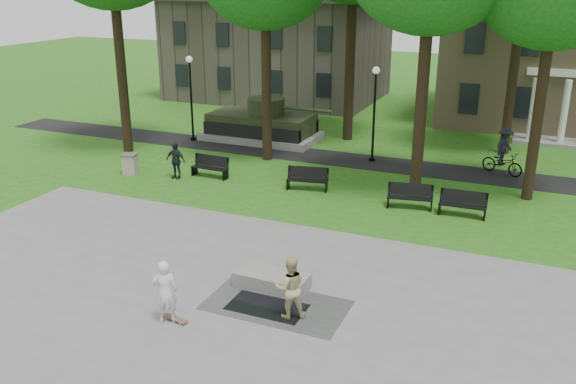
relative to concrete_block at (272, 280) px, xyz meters
name	(u,v)px	position (x,y,z in m)	size (l,w,h in m)	color
ground	(256,256)	(-1.39, 1.78, -0.24)	(120.00, 120.00, 0.00)	#2C5013
plaza	(173,331)	(-1.39, -3.22, -0.23)	(22.00, 16.00, 0.02)	gray
footpath	(361,161)	(-1.39, 13.78, -0.24)	(44.00, 2.60, 0.01)	black
building_left	(279,49)	(-12.39, 28.28, 3.35)	(15.00, 10.00, 7.20)	#4C443D
lamp_left	(191,91)	(-11.39, 14.08, 2.55)	(0.36, 0.36, 4.73)	black
lamp_mid	(374,106)	(-0.89, 14.08, 2.55)	(0.36, 0.36, 4.73)	black
tank_monument	(262,125)	(-7.85, 15.78, 0.61)	(7.45, 3.40, 2.40)	gray
puddle	(267,307)	(0.37, -1.13, -0.22)	(2.20, 1.20, 0.00)	black
concrete_block	(272,280)	(0.00, 0.00, 0.00)	(2.20, 1.00, 0.45)	gray
skateboard	(175,320)	(-1.61, -2.77, -0.19)	(0.78, 0.20, 0.07)	brown
skateboarder	(165,292)	(-1.79, -2.88, 0.67)	(0.66, 0.43, 1.80)	silver
friend_watching	(290,287)	(1.16, -1.33, 0.66)	(0.86, 0.67, 1.78)	tan
pedestrian_walker	(175,160)	(-8.45, 7.82, 0.60)	(0.99, 0.41, 1.69)	black
cyclist	(503,155)	(5.31, 14.43, 0.67)	(2.15, 1.49, 2.23)	black
park_bench_0	(211,166)	(-7.09, 8.63, 0.28)	(1.82, 0.60, 1.00)	black
park_bench_1	(308,178)	(-2.27, 8.72, 0.28)	(1.85, 0.86, 1.00)	black
park_bench_2	(411,196)	(2.33, 8.26, 0.28)	(1.85, 0.82, 1.00)	black
park_bench_3	(463,203)	(4.39, 8.20, 0.28)	(1.81, 0.58, 1.00)	black
trash_bin	(130,164)	(-10.82, 7.54, 0.24)	(0.82, 0.82, 0.96)	#9F9A82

